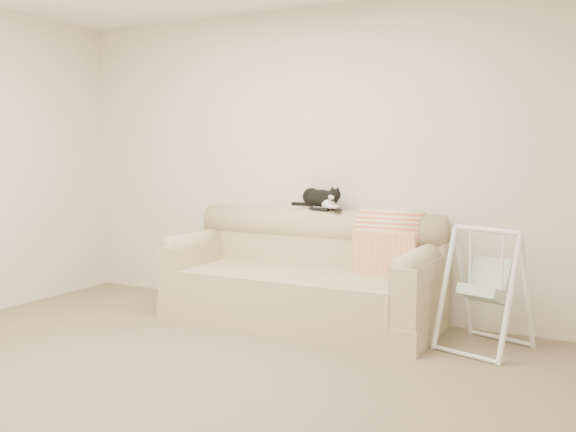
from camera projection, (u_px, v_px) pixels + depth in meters
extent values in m
plane|color=#6F614D|center=(182.00, 383.00, 3.86)|extent=(5.00, 5.00, 0.00)
cube|color=beige|center=(322.00, 161.00, 5.48)|extent=(5.00, 0.04, 2.60)
cube|color=#C8B086|center=(300.00, 312.00, 5.19)|extent=(2.20, 0.90, 0.18)
cube|color=#C8B086|center=(294.00, 289.00, 5.07)|extent=(1.80, 0.68, 0.24)
cube|color=#C8B086|center=(318.00, 264.00, 5.45)|extent=(2.20, 0.22, 0.50)
cylinder|color=#C8B086|center=(318.00, 226.00, 5.42)|extent=(2.16, 0.28, 0.28)
cube|color=#C8B086|center=(199.00, 265.00, 5.61)|extent=(0.20, 0.88, 0.42)
cylinder|color=#C8B086|center=(199.00, 242.00, 5.59)|extent=(0.18, 0.84, 0.18)
cube|color=#C8B086|center=(420.00, 288.00, 4.69)|extent=(0.20, 0.88, 0.42)
cylinder|color=#C8B086|center=(421.00, 260.00, 4.67)|extent=(0.18, 0.84, 0.18)
cube|color=black|center=(320.00, 209.00, 5.35)|extent=(0.19, 0.08, 0.02)
cube|color=gray|center=(320.00, 207.00, 5.35)|extent=(0.10, 0.05, 0.01)
cube|color=black|center=(336.00, 210.00, 5.28)|extent=(0.15, 0.16, 0.02)
ellipsoid|color=black|center=(321.00, 198.00, 5.39)|extent=(0.38, 0.25, 0.15)
ellipsoid|color=black|center=(311.00, 196.00, 5.48)|extent=(0.20, 0.19, 0.15)
ellipsoid|color=white|center=(328.00, 203.00, 5.31)|extent=(0.15, 0.12, 0.10)
ellipsoid|color=black|center=(334.00, 195.00, 5.24)|extent=(0.13, 0.14, 0.10)
ellipsoid|color=white|center=(331.00, 197.00, 5.21)|extent=(0.07, 0.06, 0.04)
sphere|color=#BF7272|center=(330.00, 197.00, 5.20)|extent=(0.01, 0.01, 0.01)
cone|color=black|center=(332.00, 189.00, 5.27)|extent=(0.04, 0.05, 0.05)
cone|color=black|center=(338.00, 189.00, 5.23)|extent=(0.06, 0.06, 0.05)
sphere|color=#AB7E2E|center=(329.00, 194.00, 5.23)|extent=(0.02, 0.02, 0.02)
sphere|color=#AB7E2E|center=(333.00, 194.00, 5.20)|extent=(0.02, 0.02, 0.02)
ellipsoid|color=white|center=(330.00, 206.00, 5.25)|extent=(0.08, 0.10, 0.03)
ellipsoid|color=white|center=(335.00, 207.00, 5.21)|extent=(0.08, 0.10, 0.03)
cylinder|color=black|center=(302.00, 204.00, 5.48)|extent=(0.19, 0.04, 0.03)
cylinder|color=#E66A42|center=(392.00, 230.00, 5.11)|extent=(0.51, 0.33, 0.33)
cube|color=#E66A42|center=(384.00, 258.00, 4.99)|extent=(0.51, 0.09, 0.42)
cylinder|color=white|center=(444.00, 287.00, 4.56)|extent=(0.12, 0.30, 0.86)
cylinder|color=white|center=(463.00, 282.00, 4.75)|extent=(0.12, 0.30, 0.86)
cylinder|color=white|center=(510.00, 298.00, 4.22)|extent=(0.12, 0.30, 0.86)
cylinder|color=white|center=(527.00, 292.00, 4.41)|extent=(0.12, 0.30, 0.86)
cylinder|color=white|center=(487.00, 230.00, 4.44)|extent=(0.48, 0.18, 0.04)
cylinder|color=white|center=(464.00, 354.00, 4.34)|extent=(0.48, 0.17, 0.03)
cylinder|color=white|center=(501.00, 338.00, 4.71)|extent=(0.48, 0.17, 0.03)
cube|color=white|center=(483.00, 294.00, 4.47)|extent=(0.34, 0.33, 0.16)
cube|color=white|center=(491.00, 274.00, 4.53)|extent=(0.31, 0.20, 0.23)
cylinder|color=white|center=(470.00, 257.00, 4.55)|extent=(0.02, 0.02, 0.40)
cylinder|color=white|center=(503.00, 261.00, 4.38)|extent=(0.02, 0.02, 0.40)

